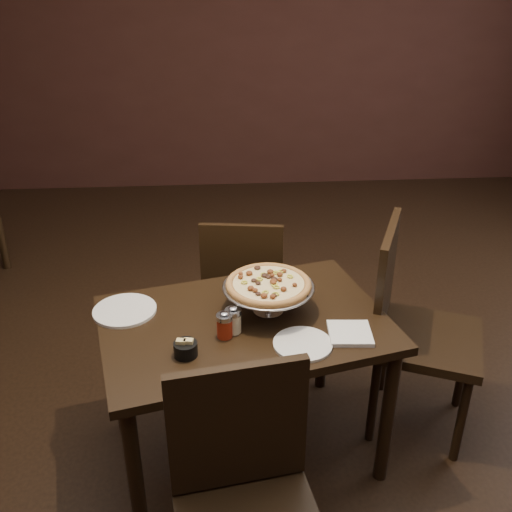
{
  "coord_description": "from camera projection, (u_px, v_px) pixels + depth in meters",
  "views": [
    {
      "loc": [
        -0.18,
        -1.96,
        1.94
      ],
      "look_at": [
        -0.03,
        -0.01,
        0.96
      ],
      "focal_mm": 40.0,
      "sensor_mm": 36.0,
      "label": 1
    }
  ],
  "objects": [
    {
      "name": "chair_near",
      "position": [
        247.0,
        503.0,
        1.71
      ],
      "size": [
        0.5,
        0.5,
        0.93
      ],
      "rotation": [
        0.0,
        0.0,
        0.16
      ],
      "color": "black",
      "rests_on": "ground"
    },
    {
      "name": "pepper_flake_shaker",
      "position": [
        225.0,
        325.0,
        2.13
      ],
      "size": [
        0.06,
        0.06,
        0.11
      ],
      "color": "maroon",
      "rests_on": "dining_table"
    },
    {
      "name": "parmesan_shaker",
      "position": [
        233.0,
        320.0,
        2.16
      ],
      "size": [
        0.06,
        0.06,
        0.11
      ],
      "color": "beige",
      "rests_on": "dining_table"
    },
    {
      "name": "dining_table",
      "position": [
        245.0,
        339.0,
        2.3
      ],
      "size": [
        1.26,
        0.99,
        0.7
      ],
      "rotation": [
        0.0,
        0.0,
        0.24
      ],
      "color": "black",
      "rests_on": "ground"
    },
    {
      "name": "chair_far",
      "position": [
        244.0,
        285.0,
        2.96
      ],
      "size": [
        0.45,
        0.45,
        0.86
      ],
      "rotation": [
        0.0,
        0.0,
        3.01
      ],
      "color": "black",
      "rests_on": "ground"
    },
    {
      "name": "serving_spatula",
      "position": [
        296.0,
        300.0,
        2.16
      ],
      "size": [
        0.14,
        0.14,
        0.02
      ],
      "rotation": [
        0.0,
        0.0,
        -0.96
      ],
      "color": "silver",
      "rests_on": "pizza_stand"
    },
    {
      "name": "pizza_stand",
      "position": [
        268.0,
        285.0,
        2.26
      ],
      "size": [
        0.37,
        0.37,
        0.15
      ],
      "color": "silver",
      "rests_on": "dining_table"
    },
    {
      "name": "napkin_stack",
      "position": [
        350.0,
        333.0,
        2.16
      ],
      "size": [
        0.17,
        0.17,
        0.02
      ],
      "primitive_type": "cube",
      "rotation": [
        0.0,
        0.0,
        -0.08
      ],
      "color": "white",
      "rests_on": "dining_table"
    },
    {
      "name": "plate_left",
      "position": [
        125.0,
        310.0,
        2.31
      ],
      "size": [
        0.26,
        0.26,
        0.01
      ],
      "primitive_type": "cylinder",
      "color": "white",
      "rests_on": "dining_table"
    },
    {
      "name": "chair_side",
      "position": [
        411.0,
        323.0,
        2.52
      ],
      "size": [
        0.6,
        0.6,
        0.99
      ],
      "rotation": [
        0.0,
        0.0,
        1.17
      ],
      "color": "black",
      "rests_on": "ground"
    },
    {
      "name": "plate_near",
      "position": [
        303.0,
        344.0,
        2.1
      ],
      "size": [
        0.22,
        0.22,
        0.01
      ],
      "primitive_type": "cylinder",
      "color": "white",
      "rests_on": "dining_table"
    },
    {
      "name": "room",
      "position": [
        282.0,
        138.0,
        2.03
      ],
      "size": [
        6.04,
        7.04,
        2.84
      ],
      "color": "black",
      "rests_on": "ground"
    },
    {
      "name": "packet_caddy",
      "position": [
        185.0,
        349.0,
        2.04
      ],
      "size": [
        0.09,
        0.09,
        0.07
      ],
      "rotation": [
        0.0,
        0.0,
        -0.2
      ],
      "color": "black",
      "rests_on": "dining_table"
    }
  ]
}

